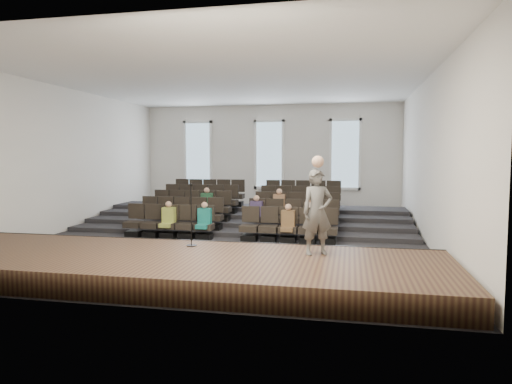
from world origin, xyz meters
TOP-DOWN VIEW (x-y plane):
  - ground at (0.00, 0.00)m, footprint 14.00×14.00m
  - ceiling at (0.00, 0.00)m, footprint 12.00×14.00m
  - wall_back at (0.00, 7.02)m, footprint 12.00×0.04m
  - wall_front at (0.00, -7.02)m, footprint 12.00×0.04m
  - wall_left at (-6.02, 0.00)m, footprint 0.04×14.00m
  - wall_right at (6.02, 0.00)m, footprint 0.04×14.00m
  - stage at (0.00, -5.10)m, footprint 11.80×3.60m
  - stage_lip at (0.00, -3.33)m, footprint 11.80×0.06m
  - risers at (0.00, 3.17)m, footprint 11.80×4.80m
  - seating_rows at (-0.00, 1.54)m, footprint 6.80×4.70m
  - windows at (0.00, 6.95)m, footprint 8.44×0.10m
  - audience at (0.36, 0.30)m, footprint 4.85×2.64m
  - speaker at (3.06, -4.35)m, footprint 0.79×0.67m
  - mic_stand at (0.08, -4.01)m, footprint 0.25×0.25m

SIDE VIEW (x-z plane):
  - ground at x=0.00m, z-range 0.00..0.00m
  - risers at x=0.00m, z-range -0.10..0.50m
  - stage at x=0.00m, z-range 0.00..0.50m
  - stage_lip at x=0.00m, z-range -0.01..0.51m
  - seating_rows at x=0.00m, z-range -0.15..1.52m
  - audience at x=0.36m, z-range 0.26..1.36m
  - mic_stand at x=0.08m, z-range 0.20..1.69m
  - speaker at x=3.06m, z-range 0.50..2.35m
  - wall_back at x=0.00m, z-range 0.00..5.00m
  - wall_front at x=0.00m, z-range 0.00..5.00m
  - wall_left at x=-6.02m, z-range 0.00..5.00m
  - wall_right at x=6.02m, z-range 0.00..5.00m
  - windows at x=0.00m, z-range 1.08..4.32m
  - ceiling at x=0.00m, z-range 5.00..5.02m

